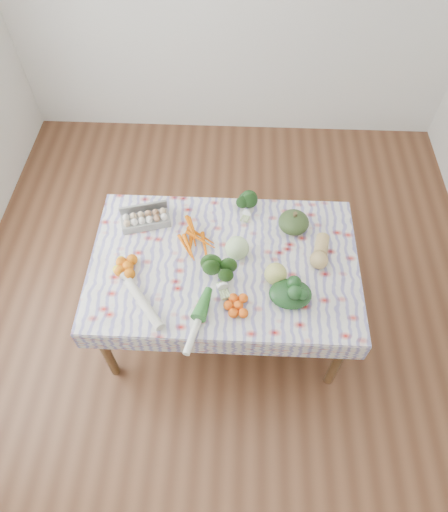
{
  "coord_description": "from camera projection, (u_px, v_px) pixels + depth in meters",
  "views": [
    {
      "loc": [
        0.07,
        -1.61,
        3.07
      ],
      "look_at": [
        0.0,
        0.0,
        0.82
      ],
      "focal_mm": 32.0,
      "sensor_mm": 36.0,
      "label": 1
    }
  ],
  "objects": [
    {
      "name": "broccoli",
      "position": [
        220.0,
        277.0,
        2.67
      ],
      "size": [
        0.22,
        0.22,
        0.12
      ],
      "primitive_type": "ellipsoid",
      "rotation": [
        0.0,
        0.0,
        0.34
      ],
      "color": "#1D4413",
      "rests_on": "tablecloth"
    },
    {
      "name": "grapefruit",
      "position": [
        276.0,
        274.0,
        2.68
      ],
      "size": [
        0.18,
        0.18,
        0.13
      ],
      "primitive_type": "sphere",
      "rotation": [
        0.0,
        0.0,
        -0.41
      ],
      "color": "#C5C45F",
      "rests_on": "tablecloth"
    },
    {
      "name": "dining_table",
      "position": [
        224.0,
        269.0,
        2.88
      ],
      "size": [
        1.6,
        1.0,
        0.75
      ],
      "color": "brown",
      "rests_on": "ground"
    },
    {
      "name": "kale_bunch",
      "position": [
        249.0,
        205.0,
        3.0
      ],
      "size": [
        0.19,
        0.17,
        0.13
      ],
      "primitive_type": "ellipsoid",
      "rotation": [
        0.0,
        0.0,
        -0.3
      ],
      "color": "#173913",
      "rests_on": "tablecloth"
    },
    {
      "name": "egg_carton",
      "position": [
        146.0,
        220.0,
        2.95
      ],
      "size": [
        0.33,
        0.2,
        0.08
      ],
      "primitive_type": "cube",
      "rotation": [
        0.0,
        0.0,
        0.27
      ],
      "color": "gray",
      "rests_on": "tablecloth"
    },
    {
      "name": "spinach_bag",
      "position": [
        290.0,
        294.0,
        2.62
      ],
      "size": [
        0.3,
        0.27,
        0.11
      ],
      "primitive_type": "ellipsoid",
      "rotation": [
        0.0,
        0.0,
        0.33
      ],
      "color": "#143415",
      "rests_on": "tablecloth"
    },
    {
      "name": "cabbage",
      "position": [
        237.0,
        248.0,
        2.78
      ],
      "size": [
        0.18,
        0.18,
        0.15
      ],
      "primitive_type": "sphere",
      "rotation": [
        0.0,
        0.0,
        -0.23
      ],
      "color": "#B5D790",
      "rests_on": "tablecloth"
    },
    {
      "name": "orange_cluster",
      "position": [
        128.0,
        266.0,
        2.75
      ],
      "size": [
        0.22,
        0.22,
        0.07
      ],
      "primitive_type": "cube",
      "rotation": [
        0.0,
        0.0,
        0.02
      ],
      "color": "orange",
      "rests_on": "tablecloth"
    },
    {
      "name": "kabocha_squash",
      "position": [
        294.0,
        222.0,
        2.91
      ],
      "size": [
        0.22,
        0.22,
        0.13
      ],
      "primitive_type": "ellipsoid",
      "rotation": [
        0.0,
        0.0,
        0.16
      ],
      "color": "#334920",
      "rests_on": "tablecloth"
    },
    {
      "name": "leek",
      "position": [
        198.0,
        322.0,
        2.55
      ],
      "size": [
        0.14,
        0.4,
        0.04
      ],
      "primitive_type": "cylinder",
      "rotation": [
        1.57,
        0.0,
        -0.24
      ],
      "color": "silver",
      "rests_on": "tablecloth"
    },
    {
      "name": "butternut_squash",
      "position": [
        321.0,
        251.0,
        2.79
      ],
      "size": [
        0.16,
        0.26,
        0.11
      ],
      "primitive_type": "ellipsoid",
      "rotation": [
        0.0,
        0.0,
        -0.22
      ],
      "color": "tan",
      "rests_on": "tablecloth"
    },
    {
      "name": "tablecloth",
      "position": [
        224.0,
        262.0,
        2.82
      ],
      "size": [
        1.66,
        1.06,
        0.01
      ],
      "primitive_type": "cube",
      "color": "silver",
      "rests_on": "dining_table"
    },
    {
      "name": "ground",
      "position": [
        224.0,
        319.0,
        3.43
      ],
      "size": [
        4.5,
        4.5,
        0.0
      ],
      "primitive_type": "plane",
      "color": "#57321E",
      "rests_on": "ground"
    },
    {
      "name": "mandarin_cluster",
      "position": [
        238.0,
        305.0,
        2.6
      ],
      "size": [
        0.2,
        0.2,
        0.06
      ],
      "primitive_type": "cube",
      "rotation": [
        0.0,
        0.0,
        0.03
      ],
      "color": "#FC5D10",
      "rests_on": "tablecloth"
    },
    {
      "name": "carrot_bunch",
      "position": [
        196.0,
        239.0,
        2.89
      ],
      "size": [
        0.31,
        0.29,
        0.05
      ],
      "primitive_type": "cube",
      "rotation": [
        0.0,
        0.0,
        0.31
      ],
      "color": "#DE5C01",
      "rests_on": "tablecloth"
    },
    {
      "name": "daikon",
      "position": [
        144.0,
        304.0,
        2.61
      ],
      "size": [
        0.28,
        0.34,
        0.06
      ],
      "primitive_type": "cylinder",
      "rotation": [
        1.57,
        0.0,
        0.66
      ],
      "color": "beige",
      "rests_on": "tablecloth"
    }
  ]
}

